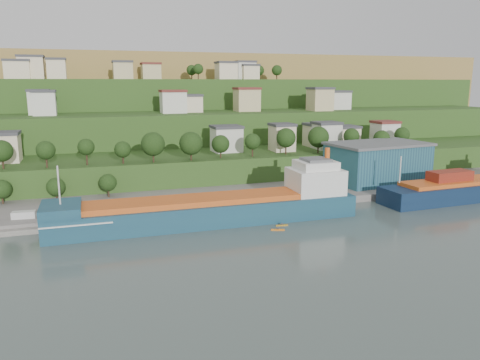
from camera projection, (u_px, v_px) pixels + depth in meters
name	position (u px, v px, depth m)	size (l,w,h in m)	color
ground	(275.00, 228.00, 110.24)	(500.00, 500.00, 0.00)	#475651
quay	(301.00, 195.00, 142.38)	(220.00, 26.00, 4.00)	slate
pebble_beach	(32.00, 224.00, 113.86)	(40.00, 18.00, 2.40)	slate
hillside	(162.00, 142.00, 267.05)	(360.00, 210.75, 96.00)	#284719
cargo_ship_near	(217.00, 210.00, 114.54)	(75.22, 12.45, 19.32)	navy
warehouse	(377.00, 162.00, 151.20)	(32.90, 22.29, 12.80)	navy
caravan	(24.00, 216.00, 111.45)	(5.28, 2.20, 2.46)	silver
dinghy	(59.00, 218.00, 113.24)	(3.58, 1.34, 0.72)	silver
kayak_orange	(278.00, 229.00, 108.86)	(3.20, 1.61, 0.80)	orange
kayak_yellow	(282.00, 225.00, 112.24)	(3.01, 0.86, 0.74)	#C68717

